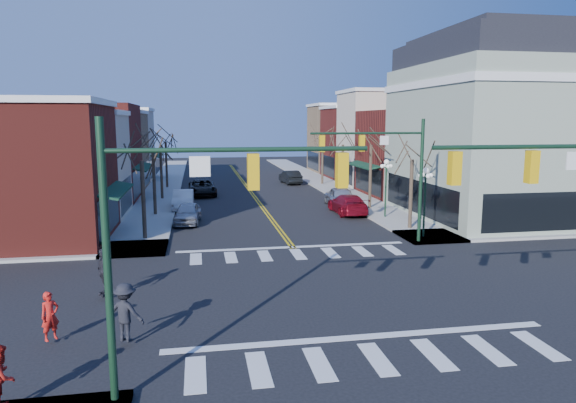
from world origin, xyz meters
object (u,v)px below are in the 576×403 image
car_right_far (290,177)px  pedestrian_red_a (50,316)px  victorian_corner (498,127)px  lamppost_corner (425,190)px  car_left_mid (183,200)px  car_left_far (202,188)px  car_left_near (188,213)px  car_right_near (348,204)px  lamppost_midblock (386,178)px  pedestrian_dark_a (104,272)px  pedestrian_dark_b (126,312)px  car_right_mid (339,196)px  pedestrian_red_b (2,377)px

car_right_far → pedestrian_red_a: bearing=63.7°
victorian_corner → pedestrian_red_a: bearing=-146.0°
lamppost_corner → car_left_mid: size_ratio=0.94×
car_left_mid → car_left_far: 7.58m
car_left_near → car_right_near: (12.05, 1.65, 0.04)m
car_left_near → car_right_near: bearing=13.1°
lamppost_midblock → pedestrian_dark_a: size_ratio=2.24×
pedestrian_dark_a → pedestrian_dark_b: (1.43, -4.62, -0.02)m
lamppost_corner → pedestrian_dark_b: size_ratio=2.29×
car_left_mid → car_right_far: car_left_mid is taller
car_right_mid → pedestrian_dark_a: bearing=56.5°
car_left_mid → car_right_near: car_left_mid is taller
car_right_far → pedestrian_red_b: size_ratio=2.80×
car_right_far → victorian_corner: bearing=111.4°
lamppost_midblock → car_right_mid: size_ratio=0.87×
lamppost_midblock → pedestrian_red_a: (-18.15, -18.37, -2.02)m
car_left_far → pedestrian_red_b: (-5.20, -36.51, 0.22)m
car_left_far → pedestrian_dark_a: pedestrian_dark_a is taller
car_left_mid → pedestrian_red_b: 29.32m
lamppost_midblock → car_right_near: (-2.12, 2.40, -2.21)m
lamppost_midblock → car_left_far: 19.33m
pedestrian_red_b → car_right_near: bearing=-41.5°
lamppost_corner → car_right_mid: bearing=98.3°
victorian_corner → lamppost_midblock: 9.10m
car_right_near → pedestrian_dark_b: bearing=57.4°
lamppost_midblock → car_right_far: lamppost_midblock is taller
victorian_corner → pedestrian_red_b: bearing=-140.5°
lamppost_midblock → car_right_far: bearing=98.1°
lamppost_corner → car_right_mid: (-1.80, 12.36, -2.12)m
lamppost_midblock → car_left_far: lamppost_midblock is taller
pedestrian_dark_b → car_right_far: bearing=-81.2°
car_left_mid → pedestrian_dark_a: 21.14m
car_right_mid → car_right_far: (-1.28, 15.91, -0.09)m
pedestrian_red_b → pedestrian_dark_b: bearing=-43.5°
pedestrian_red_a → pedestrian_red_b: (-0.05, -4.01, 0.02)m
pedestrian_dark_a → lamppost_midblock: bearing=99.6°
car_left_mid → car_right_far: (11.52, 15.04, -0.01)m
victorian_corner → pedestrian_dark_b: size_ratio=7.52×
lamppost_corner → car_left_mid: (-14.60, 13.22, -2.20)m
car_left_far → victorian_corner: bearing=-36.8°
car_left_far → pedestrian_dark_a: 28.70m
car_left_near → car_right_far: bearing=67.5°
lamppost_midblock → car_right_far: 22.09m
pedestrian_red_a → pedestrian_dark_b: size_ratio=0.84×
pedestrian_red_b → car_right_mid: bearing=-38.7°
victorian_corner → car_left_mid: size_ratio=3.08×
car_right_mid → pedestrian_red_b: size_ratio=3.03×
car_left_near → victorian_corner: bearing=2.2°
victorian_corner → lamppost_corner: victorian_corner is taller
car_left_near → pedestrian_red_b: pedestrian_red_b is taller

